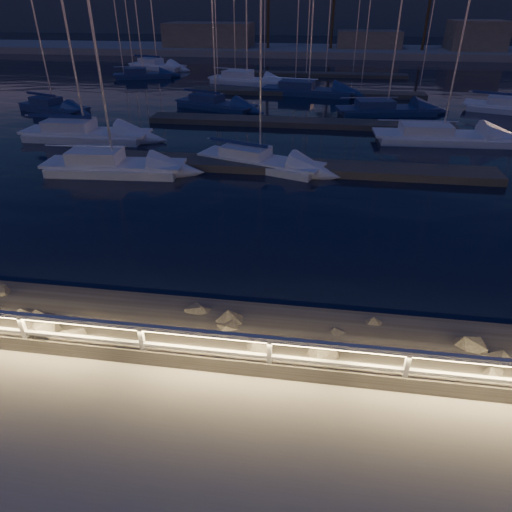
% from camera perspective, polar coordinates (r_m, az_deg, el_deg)
% --- Properties ---
extents(ground, '(400.00, 400.00, 0.00)m').
position_cam_1_polar(ground, '(11.02, -3.69, -13.86)').
color(ground, gray).
rests_on(ground, ground).
extents(harbor_water, '(400.00, 440.00, 0.60)m').
position_cam_1_polar(harbor_water, '(39.97, 5.81, 17.18)').
color(harbor_water, black).
rests_on(harbor_water, ground).
extents(guard_rail, '(44.11, 0.12, 1.06)m').
position_cam_1_polar(guard_rail, '(10.52, -4.20, -10.75)').
color(guard_rail, silver).
rests_on(guard_rail, ground).
extents(riprap, '(37.20, 2.53, 1.28)m').
position_cam_1_polar(riprap, '(12.16, 18.57, -11.78)').
color(riprap, '#625E54').
rests_on(riprap, ground).
extents(floating_docks, '(22.00, 36.00, 0.40)m').
position_cam_1_polar(floating_docks, '(41.11, 5.97, 18.33)').
color(floating_docks, '#565047').
rests_on(floating_docks, ground).
extents(far_shore, '(160.00, 14.00, 5.20)m').
position_cam_1_polar(far_shore, '(82.18, 7.68, 24.35)').
color(far_shore, gray).
rests_on(far_shore, ground).
extents(distant_hills, '(230.00, 37.50, 18.00)m').
position_cam_1_polar(distant_hills, '(143.52, -1.39, 28.53)').
color(distant_hills, '#3E4C60').
rests_on(distant_hills, ground).
extents(sailboat_a, '(7.50, 2.74, 12.60)m').
position_cam_1_polar(sailboat_a, '(25.78, -17.73, 10.83)').
color(sailboat_a, silver).
rests_on(sailboat_a, ground).
extents(sailboat_b, '(8.36, 2.67, 14.14)m').
position_cam_1_polar(sailboat_b, '(32.88, -20.83, 14.23)').
color(sailboat_b, silver).
rests_on(sailboat_b, ground).
extents(sailboat_c, '(7.27, 4.18, 11.92)m').
position_cam_1_polar(sailboat_c, '(25.62, 0.13, 11.98)').
color(sailboat_c, silver).
rests_on(sailboat_c, ground).
extents(sailboat_e, '(6.68, 3.96, 11.08)m').
position_cam_1_polar(sailboat_e, '(42.45, -24.10, 16.71)').
color(sailboat_e, navy).
rests_on(sailboat_e, ground).
extents(sailboat_g, '(8.20, 3.90, 13.43)m').
position_cam_1_polar(sailboat_g, '(39.41, 15.73, 17.28)').
color(sailboat_g, navy).
rests_on(sailboat_g, ground).
extents(sailboat_h, '(8.74, 3.03, 14.56)m').
position_cam_1_polar(sailboat_h, '(32.52, 21.83, 13.83)').
color(sailboat_h, silver).
rests_on(sailboat_h, ground).
extents(sailboat_i, '(6.88, 3.98, 11.39)m').
position_cam_1_polar(sailboat_i, '(57.85, -14.08, 21.16)').
color(sailboat_i, navy).
rests_on(sailboat_i, ground).
extents(sailboat_j, '(7.34, 4.51, 12.15)m').
position_cam_1_polar(sailboat_j, '(40.38, -5.25, 18.47)').
color(sailboat_j, navy).
rests_on(sailboat_j, ground).
extents(sailboat_k, '(9.09, 3.97, 14.93)m').
position_cam_1_polar(sailboat_k, '(46.51, 6.28, 19.95)').
color(sailboat_k, navy).
rests_on(sailboat_k, ground).
extents(sailboat_m, '(8.13, 4.70, 13.47)m').
position_cam_1_polar(sailboat_m, '(65.12, -12.40, 22.25)').
color(sailboat_m, silver).
rests_on(sailboat_m, ground).
extents(sailboat_n, '(8.66, 4.48, 14.22)m').
position_cam_1_polar(sailboat_n, '(52.48, -1.38, 21.21)').
color(sailboat_n, silver).
rests_on(sailboat_n, ground).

